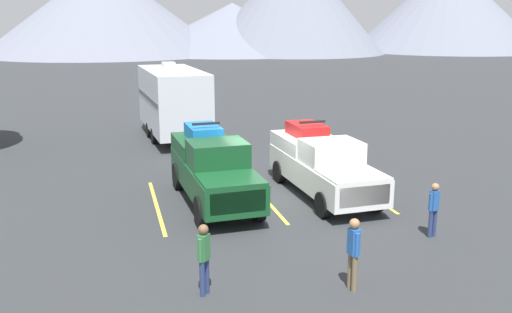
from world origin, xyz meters
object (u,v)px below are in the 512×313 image
(pickup_truck_b, at_px, (321,163))
(camper_trailer_a, at_px, (173,100))
(person_b, at_px, (353,249))
(person_a, at_px, (204,255))
(person_c, at_px, (434,206))
(pickup_truck_a, at_px, (213,167))

(pickup_truck_b, bearing_deg, camper_trailer_a, 110.10)
(camper_trailer_a, xyz_separation_m, person_b, (1.92, -17.38, -1.01))
(pickup_truck_b, relative_size, person_a, 3.60)
(pickup_truck_b, relative_size, person_c, 3.79)
(camper_trailer_a, distance_m, person_c, 16.01)
(pickup_truck_a, distance_m, camper_trailer_a, 10.40)
(pickup_truck_a, xyz_separation_m, pickup_truck_b, (3.80, -0.12, -0.08))
(pickup_truck_a, distance_m, person_a, 6.53)
(pickup_truck_a, bearing_deg, person_b, -75.03)
(pickup_truck_a, xyz_separation_m, person_a, (-1.39, -6.37, -0.24))
(person_a, bearing_deg, pickup_truck_b, 50.32)
(pickup_truck_a, distance_m, person_b, 7.25)
(person_b, bearing_deg, person_a, 169.06)
(person_c, bearing_deg, pickup_truck_a, 139.04)
(pickup_truck_b, distance_m, person_b, 7.14)
(pickup_truck_a, distance_m, person_c, 7.11)
(camper_trailer_a, height_order, person_c, camper_trailer_a)
(person_a, xyz_separation_m, person_c, (6.75, 1.71, -0.05))
(pickup_truck_a, bearing_deg, camper_trailer_a, 90.26)
(pickup_truck_a, relative_size, pickup_truck_b, 1.00)
(pickup_truck_b, xyz_separation_m, person_b, (-1.92, -6.88, -0.13))
(pickup_truck_b, distance_m, camper_trailer_a, 11.21)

